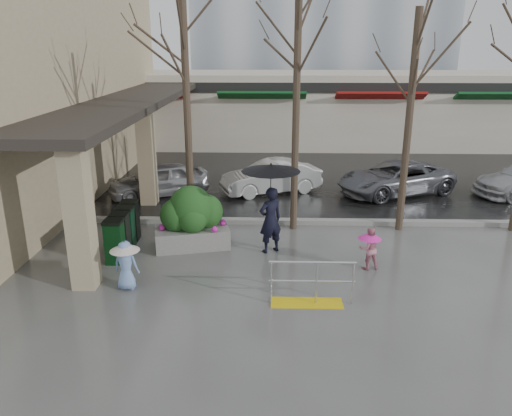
{
  "coord_description": "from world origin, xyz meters",
  "views": [
    {
      "loc": [
        0.46,
        -11.15,
        5.51
      ],
      "look_at": [
        0.08,
        1.64,
        1.3
      ],
      "focal_mm": 35.0,
      "sensor_mm": 36.0,
      "label": 1
    }
  ],
  "objects_px": {
    "tree_mideast": "(414,68)",
    "planter": "(192,218)",
    "woman": "(271,197)",
    "child_pink": "(369,246)",
    "handrail": "(310,288)",
    "car_c": "(395,178)",
    "car_b": "(271,177)",
    "car_a": "(158,180)",
    "tree_midwest": "(297,54)",
    "news_boxes": "(123,230)",
    "child_blue": "(126,261)",
    "tree_west": "(185,60)"
  },
  "relations": [
    {
      "from": "handrail",
      "to": "tree_west",
      "type": "xyz_separation_m",
      "value": [
        -3.36,
        4.8,
        4.71
      ]
    },
    {
      "from": "planter",
      "to": "news_boxes",
      "type": "xyz_separation_m",
      "value": [
        -1.88,
        -0.33,
        -0.26
      ]
    },
    {
      "from": "tree_midwest",
      "to": "child_pink",
      "type": "bearing_deg",
      "value": -58.32
    },
    {
      "from": "handrail",
      "to": "car_a",
      "type": "distance_m",
      "value": 9.66
    },
    {
      "from": "handrail",
      "to": "news_boxes",
      "type": "xyz_separation_m",
      "value": [
        -4.98,
        2.89,
        0.22
      ]
    },
    {
      "from": "car_b",
      "to": "child_blue",
      "type": "bearing_deg",
      "value": -43.98
    },
    {
      "from": "tree_mideast",
      "to": "car_c",
      "type": "height_order",
      "value": "tree_mideast"
    },
    {
      "from": "car_c",
      "to": "handrail",
      "type": "bearing_deg",
      "value": -47.58
    },
    {
      "from": "tree_west",
      "to": "child_blue",
      "type": "relative_size",
      "value": 5.68
    },
    {
      "from": "child_blue",
      "to": "planter",
      "type": "xyz_separation_m",
      "value": [
        1.15,
        2.62,
        0.15
      ]
    },
    {
      "from": "woman",
      "to": "child_pink",
      "type": "xyz_separation_m",
      "value": [
        2.52,
        -1.03,
        -0.96
      ]
    },
    {
      "from": "child_pink",
      "to": "planter",
      "type": "height_order",
      "value": "planter"
    },
    {
      "from": "woman",
      "to": "news_boxes",
      "type": "bearing_deg",
      "value": -29.74
    },
    {
      "from": "tree_west",
      "to": "woman",
      "type": "height_order",
      "value": "tree_west"
    },
    {
      "from": "tree_west",
      "to": "planter",
      "type": "relative_size",
      "value": 3.04
    },
    {
      "from": "tree_mideast",
      "to": "car_b",
      "type": "relative_size",
      "value": 1.7
    },
    {
      "from": "tree_midwest",
      "to": "woman",
      "type": "bearing_deg",
      "value": -110.99
    },
    {
      "from": "handrail",
      "to": "child_pink",
      "type": "bearing_deg",
      "value": 48.96
    },
    {
      "from": "tree_midwest",
      "to": "woman",
      "type": "relative_size",
      "value": 2.77
    },
    {
      "from": "planter",
      "to": "car_b",
      "type": "xyz_separation_m",
      "value": [
        2.23,
        5.51,
        -0.23
      ]
    },
    {
      "from": "planter",
      "to": "car_a",
      "type": "relative_size",
      "value": 0.61
    },
    {
      "from": "car_a",
      "to": "car_b",
      "type": "distance_m",
      "value": 4.3
    },
    {
      "from": "woman",
      "to": "car_c",
      "type": "height_order",
      "value": "woman"
    },
    {
      "from": "tree_mideast",
      "to": "planter",
      "type": "distance_m",
      "value": 7.58
    },
    {
      "from": "child_blue",
      "to": "car_a",
      "type": "xyz_separation_m",
      "value": [
        -0.88,
        7.58,
        -0.08
      ]
    },
    {
      "from": "tree_mideast",
      "to": "car_c",
      "type": "bearing_deg",
      "value": 78.94
    },
    {
      "from": "car_c",
      "to": "car_a",
      "type": "bearing_deg",
      "value": -110.12
    },
    {
      "from": "tree_midwest",
      "to": "tree_mideast",
      "type": "height_order",
      "value": "tree_midwest"
    },
    {
      "from": "car_b",
      "to": "handrail",
      "type": "bearing_deg",
      "value": -15.71
    },
    {
      "from": "woman",
      "to": "tree_mideast",
      "type": "bearing_deg",
      "value": 175.0
    },
    {
      "from": "tree_midwest",
      "to": "tree_west",
      "type": "bearing_deg",
      "value": -180.0
    },
    {
      "from": "handrail",
      "to": "tree_midwest",
      "type": "bearing_deg",
      "value": 91.91
    },
    {
      "from": "tree_west",
      "to": "news_boxes",
      "type": "distance_m",
      "value": 5.14
    },
    {
      "from": "handrail",
      "to": "child_pink",
      "type": "xyz_separation_m",
      "value": [
        1.64,
        1.88,
        0.25
      ]
    },
    {
      "from": "handrail",
      "to": "planter",
      "type": "xyz_separation_m",
      "value": [
        -3.1,
        3.22,
        0.48
      ]
    },
    {
      "from": "news_boxes",
      "to": "handrail",
      "type": "bearing_deg",
      "value": -31.19
    },
    {
      "from": "car_b",
      "to": "tree_mideast",
      "type": "bearing_deg",
      "value": 24.17
    },
    {
      "from": "tree_midwest",
      "to": "car_b",
      "type": "xyz_separation_m",
      "value": [
        -0.71,
        3.93,
        -4.6
      ]
    },
    {
      "from": "child_pink",
      "to": "child_blue",
      "type": "height_order",
      "value": "child_blue"
    },
    {
      "from": "news_boxes",
      "to": "car_a",
      "type": "xyz_separation_m",
      "value": [
        -0.16,
        5.29,
        0.04
      ]
    },
    {
      "from": "woman",
      "to": "car_a",
      "type": "distance_m",
      "value": 6.83
    },
    {
      "from": "woman",
      "to": "car_c",
      "type": "bearing_deg",
      "value": -159.68
    },
    {
      "from": "car_a",
      "to": "car_b",
      "type": "relative_size",
      "value": 0.97
    },
    {
      "from": "woman",
      "to": "car_b",
      "type": "bearing_deg",
      "value": -120.27
    },
    {
      "from": "child_blue",
      "to": "car_a",
      "type": "distance_m",
      "value": 7.63
    },
    {
      "from": "handrail",
      "to": "car_c",
      "type": "relative_size",
      "value": 0.42
    },
    {
      "from": "tree_midwest",
      "to": "car_a",
      "type": "bearing_deg",
      "value": 145.77
    },
    {
      "from": "tree_midwest",
      "to": "car_c",
      "type": "distance_m",
      "value": 7.28
    },
    {
      "from": "child_blue",
      "to": "car_c",
      "type": "height_order",
      "value": "car_c"
    },
    {
      "from": "news_boxes",
      "to": "car_b",
      "type": "bearing_deg",
      "value": 53.84
    }
  ]
}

